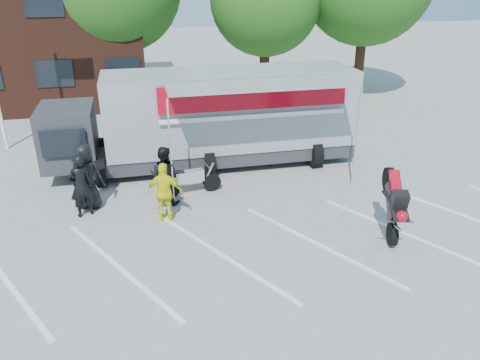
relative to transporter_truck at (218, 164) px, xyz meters
name	(u,v)px	position (x,y,z in m)	size (l,w,h in m)	color
ground	(222,281)	(-1.09, -6.72, 0.00)	(100.00, 100.00, 0.00)	#9E9E99
parking_bay_lines	(214,256)	(-1.09, -5.72, 0.01)	(18.00, 5.00, 0.01)	white
transporter_truck	(218,164)	(0.00, 0.00, 0.00)	(10.16, 4.89, 3.23)	gray
parked_motorcycle	(192,194)	(-1.19, -2.21, 0.00)	(0.63, 1.90, 0.99)	silver
stunt_bike_rider	(384,232)	(3.41, -5.58, 0.00)	(0.78, 1.67, 1.96)	black
spectator_leather_a	(87,176)	(-4.13, -2.45, 0.96)	(0.94, 0.61, 1.92)	black
spectator_leather_b	(81,186)	(-4.25, -2.91, 0.90)	(0.65, 0.43, 1.79)	black
spectator_leather_c	(164,175)	(-2.00, -2.62, 0.87)	(0.84, 0.66, 1.74)	black
spectator_hivis	(165,193)	(-2.05, -3.70, 0.84)	(0.98, 0.41, 1.67)	#EDEC0C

